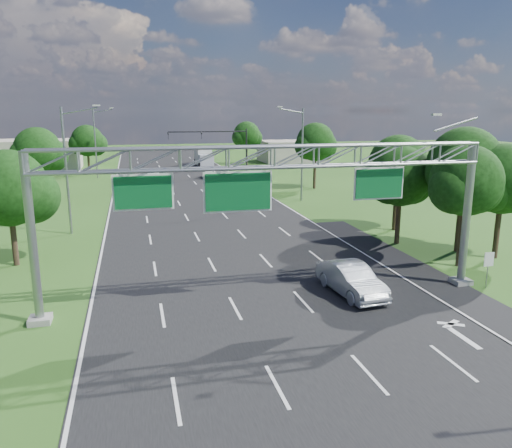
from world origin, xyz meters
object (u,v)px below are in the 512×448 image
object	(u,v)px
traffic_signal	(224,141)
box_truck	(203,157)
sign_gantry	(274,169)
regulatory_sign	(489,263)
silver_sedan	(351,279)

from	to	relation	value
traffic_signal	box_truck	bearing A→B (deg)	96.13
traffic_signal	sign_gantry	bearing A→B (deg)	-97.68
sign_gantry	box_truck	xyz separation A→B (m)	(5.73, 66.20, -5.33)
sign_gantry	box_truck	distance (m)	66.66
traffic_signal	box_truck	xyz separation A→B (m)	(-1.42, 13.20, -3.61)
regulatory_sign	traffic_signal	bearing A→B (deg)	95.20
regulatory_sign	box_truck	xyz separation A→B (m)	(-6.34, 67.22, 0.05)
regulatory_sign	box_truck	world-z (taller)	box_truck
sign_gantry	regulatory_sign	bearing A→B (deg)	-4.83
regulatory_sign	box_truck	size ratio (longest dim) A/B	0.24
sign_gantry	box_truck	size ratio (longest dim) A/B	2.74
regulatory_sign	box_truck	bearing A→B (deg)	95.39
sign_gantry	regulatory_sign	size ratio (longest dim) A/B	11.19
regulatory_sign	traffic_signal	distance (m)	54.37
silver_sedan	traffic_signal	bearing A→B (deg)	81.47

